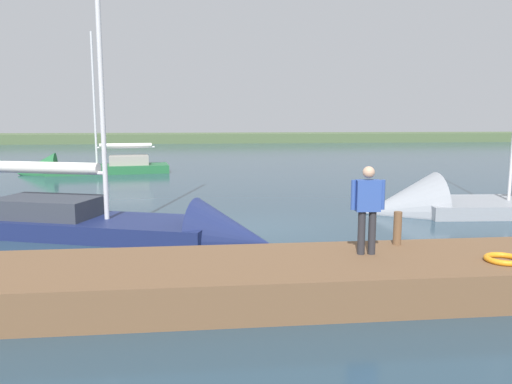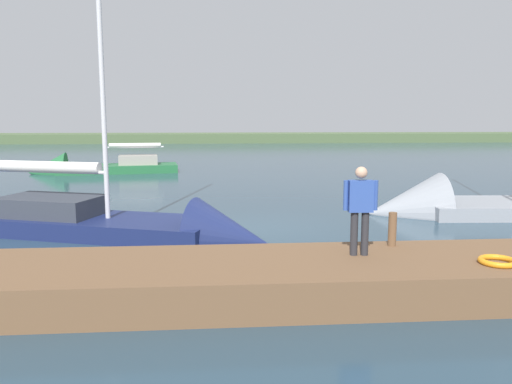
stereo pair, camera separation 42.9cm
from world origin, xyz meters
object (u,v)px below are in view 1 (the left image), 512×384
life_ring_buoy (504,259)px  sailboat_behind_pier (118,231)px  mooring_post_near (397,228)px  sailboat_mid_channel (476,210)px  sailboat_far_left (80,171)px  person_on_dock (368,204)px

life_ring_buoy → sailboat_behind_pier: 9.48m
mooring_post_near → life_ring_buoy: size_ratio=1.02×
sailboat_behind_pier → sailboat_mid_channel: (-11.61, -2.16, -0.04)m
mooring_post_near → sailboat_behind_pier: 7.56m
life_ring_buoy → sailboat_mid_channel: size_ratio=0.06×
sailboat_far_left → person_on_dock: sailboat_far_left is taller
mooring_post_near → person_on_dock: 1.22m
life_ring_buoy → sailboat_behind_pier: size_ratio=0.06×
sailboat_far_left → mooring_post_near: bearing=110.0°
mooring_post_near → person_on_dock: size_ratio=0.41×
sailboat_behind_pier → sailboat_far_left: bearing=124.9°
sailboat_behind_pier → person_on_dock: size_ratio=7.26×
sailboat_behind_pier → sailboat_mid_channel: sailboat_behind_pier is taller
sailboat_far_left → person_on_dock: 23.60m
person_on_dock → sailboat_mid_channel: bearing=142.0°
sailboat_behind_pier → sailboat_mid_channel: size_ratio=1.07×
sailboat_far_left → life_ring_buoy: bearing=111.3°
mooring_post_near → life_ring_buoy: (-1.41, 1.39, -0.29)m
sailboat_far_left → person_on_dock: size_ratio=5.54×
life_ring_buoy → person_on_dock: bearing=-18.8°
life_ring_buoy → sailboat_far_left: (12.34, -22.05, -0.56)m
sailboat_behind_pier → person_on_dock: (-5.32, 4.89, 1.48)m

